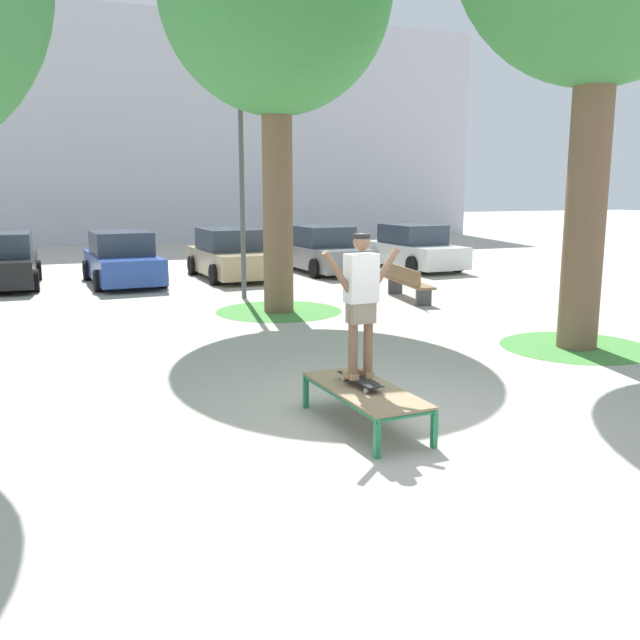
{
  "coord_description": "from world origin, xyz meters",
  "views": [
    {
      "loc": [
        -3.51,
        -7.13,
        2.77
      ],
      "look_at": [
        -0.3,
        1.53,
        1.0
      ],
      "focal_mm": 39.27,
      "sensor_mm": 36.0,
      "label": 1
    }
  ],
  "objects_px": {
    "car_black": "(2,262)",
    "car_blue": "(122,260)",
    "skateboard": "(360,379)",
    "park_bench": "(407,282)",
    "skater": "(361,296)",
    "car_white": "(414,249)",
    "light_post": "(241,142)",
    "car_tan": "(230,255)",
    "skate_box": "(365,392)",
    "car_grey": "(322,251)"
  },
  "relations": [
    {
      "from": "car_tan",
      "to": "park_bench",
      "type": "xyz_separation_m",
      "value": [
        3.14,
        -5.63,
        -0.24
      ]
    },
    {
      "from": "skateboard",
      "to": "car_tan",
      "type": "xyz_separation_m",
      "value": [
        1.64,
        13.69,
        0.15
      ]
    },
    {
      "from": "skate_box",
      "to": "skateboard",
      "type": "bearing_deg",
      "value": 94.31
    },
    {
      "from": "car_grey",
      "to": "skateboard",
      "type": "bearing_deg",
      "value": -108.84
    },
    {
      "from": "car_white",
      "to": "park_bench",
      "type": "xyz_separation_m",
      "value": [
        -3.24,
        -5.78,
        -0.24
      ]
    },
    {
      "from": "skate_box",
      "to": "light_post",
      "type": "bearing_deg",
      "value": 83.88
    },
    {
      "from": "skater",
      "to": "light_post",
      "type": "distance_m",
      "value": 10.03
    },
    {
      "from": "light_post",
      "to": "car_white",
      "type": "bearing_deg",
      "value": 30.68
    },
    {
      "from": "skateboard",
      "to": "park_bench",
      "type": "distance_m",
      "value": 9.37
    },
    {
      "from": "light_post",
      "to": "skate_box",
      "type": "bearing_deg",
      "value": -96.12
    },
    {
      "from": "skateboard",
      "to": "car_black",
      "type": "relative_size",
      "value": 0.19
    },
    {
      "from": "skate_box",
      "to": "park_bench",
      "type": "bearing_deg",
      "value": 59.74
    },
    {
      "from": "skate_box",
      "to": "park_bench",
      "type": "xyz_separation_m",
      "value": [
        4.77,
        8.18,
        0.03
      ]
    },
    {
      "from": "skateboard",
      "to": "light_post",
      "type": "height_order",
      "value": "light_post"
    },
    {
      "from": "skater",
      "to": "car_tan",
      "type": "bearing_deg",
      "value": 83.18
    },
    {
      "from": "car_white",
      "to": "light_post",
      "type": "distance_m",
      "value": 8.68
    },
    {
      "from": "skateboard",
      "to": "light_post",
      "type": "xyz_separation_m",
      "value": [
        1.06,
        9.71,
        3.29
      ]
    },
    {
      "from": "car_blue",
      "to": "car_grey",
      "type": "relative_size",
      "value": 1.0
    },
    {
      "from": "car_grey",
      "to": "park_bench",
      "type": "bearing_deg",
      "value": -90.47
    },
    {
      "from": "car_blue",
      "to": "car_tan",
      "type": "bearing_deg",
      "value": 4.2
    },
    {
      "from": "park_bench",
      "to": "car_tan",
      "type": "bearing_deg",
      "value": 119.16
    },
    {
      "from": "skateboard",
      "to": "car_grey",
      "type": "xyz_separation_m",
      "value": [
        4.83,
        14.16,
        0.15
      ]
    },
    {
      "from": "skateboard",
      "to": "car_blue",
      "type": "distance_m",
      "value": 13.55
    },
    {
      "from": "skater",
      "to": "car_white",
      "type": "bearing_deg",
      "value": 59.88
    },
    {
      "from": "skate_box",
      "to": "light_post",
      "type": "xyz_separation_m",
      "value": [
        1.05,
        9.83,
        3.41
      ]
    },
    {
      "from": "skateboard",
      "to": "park_bench",
      "type": "height_order",
      "value": "park_bench"
    },
    {
      "from": "car_tan",
      "to": "skate_box",
      "type": "bearing_deg",
      "value": -96.72
    },
    {
      "from": "car_tan",
      "to": "park_bench",
      "type": "bearing_deg",
      "value": -60.84
    },
    {
      "from": "skater",
      "to": "car_white",
      "type": "distance_m",
      "value": 16.02
    },
    {
      "from": "car_black",
      "to": "car_blue",
      "type": "relative_size",
      "value": 0.98
    },
    {
      "from": "light_post",
      "to": "skateboard",
      "type": "bearing_deg",
      "value": -96.25
    },
    {
      "from": "car_blue",
      "to": "light_post",
      "type": "height_order",
      "value": "light_post"
    },
    {
      "from": "car_blue",
      "to": "car_white",
      "type": "height_order",
      "value": "same"
    },
    {
      "from": "car_blue",
      "to": "car_grey",
      "type": "xyz_separation_m",
      "value": [
        6.39,
        0.7,
        0.0
      ]
    },
    {
      "from": "car_blue",
      "to": "park_bench",
      "type": "xyz_separation_m",
      "value": [
        6.34,
        -5.4,
        -0.24
      ]
    },
    {
      "from": "skater",
      "to": "skateboard",
      "type": "bearing_deg",
      "value": -85.4
    },
    {
      "from": "car_grey",
      "to": "car_white",
      "type": "relative_size",
      "value": 1.0
    },
    {
      "from": "car_tan",
      "to": "car_white",
      "type": "bearing_deg",
      "value": 1.27
    },
    {
      "from": "skate_box",
      "to": "car_white",
      "type": "xyz_separation_m",
      "value": [
        8.02,
        13.96,
        0.28
      ]
    },
    {
      "from": "skate_box",
      "to": "car_grey",
      "type": "xyz_separation_m",
      "value": [
        4.82,
        14.27,
        0.28
      ]
    },
    {
      "from": "skater",
      "to": "car_grey",
      "type": "bearing_deg",
      "value": 71.15
    },
    {
      "from": "car_grey",
      "to": "light_post",
      "type": "bearing_deg",
      "value": -130.26
    },
    {
      "from": "skateboard",
      "to": "park_bench",
      "type": "bearing_deg",
      "value": 59.33
    },
    {
      "from": "car_blue",
      "to": "car_tan",
      "type": "height_order",
      "value": "same"
    },
    {
      "from": "car_tan",
      "to": "car_grey",
      "type": "bearing_deg",
      "value": 8.22
    },
    {
      "from": "car_black",
      "to": "car_white",
      "type": "bearing_deg",
      "value": -0.83
    },
    {
      "from": "skate_box",
      "to": "car_white",
      "type": "distance_m",
      "value": 16.1
    },
    {
      "from": "car_black",
      "to": "car_blue",
      "type": "xyz_separation_m",
      "value": [
        3.19,
        -0.56,
        0.0
      ]
    },
    {
      "from": "car_black",
      "to": "skate_box",
      "type": "bearing_deg",
      "value": -71.41
    },
    {
      "from": "skater",
      "to": "car_white",
      "type": "relative_size",
      "value": 0.39
    }
  ]
}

